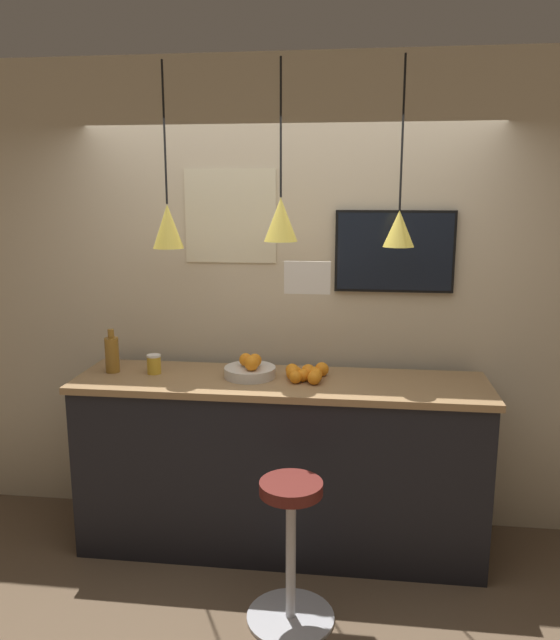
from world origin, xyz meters
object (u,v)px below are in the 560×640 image
spread_jar (154,364)px  mounted_tv (394,252)px  bar_stool (291,541)px  juice_bottle (112,354)px  fruit_bowl (250,369)px

spread_jar → mounted_tv: (1.40, 0.33, 0.65)m
bar_stool → juice_bottle: bearing=149.0°
bar_stool → juice_bottle: (-1.15, 0.69, 0.73)m
fruit_bowl → spread_jar: (-0.58, 0.01, 0.01)m
juice_bottle → bar_stool: bearing=-31.0°
spread_jar → mounted_tv: 1.58m
fruit_bowl → mounted_tv: size_ratio=0.42×
fruit_bowl → mounted_tv: (0.82, 0.34, 0.66)m
fruit_bowl → mounted_tv: 1.10m
juice_bottle → mounted_tv: 1.79m
bar_stool → juice_bottle: size_ratio=2.83×
bar_stool → spread_jar: spread_jar is taller
bar_stool → fruit_bowl: 1.00m
bar_stool → juice_bottle: juice_bottle is taller
fruit_bowl → spread_jar: fruit_bowl is taller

